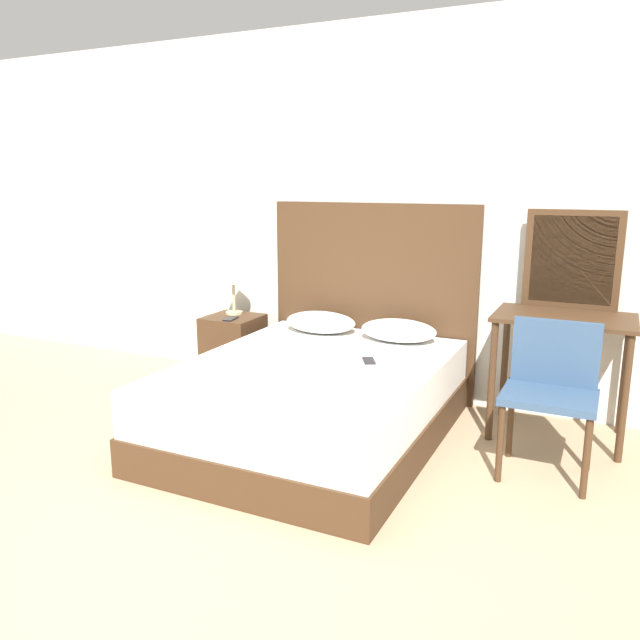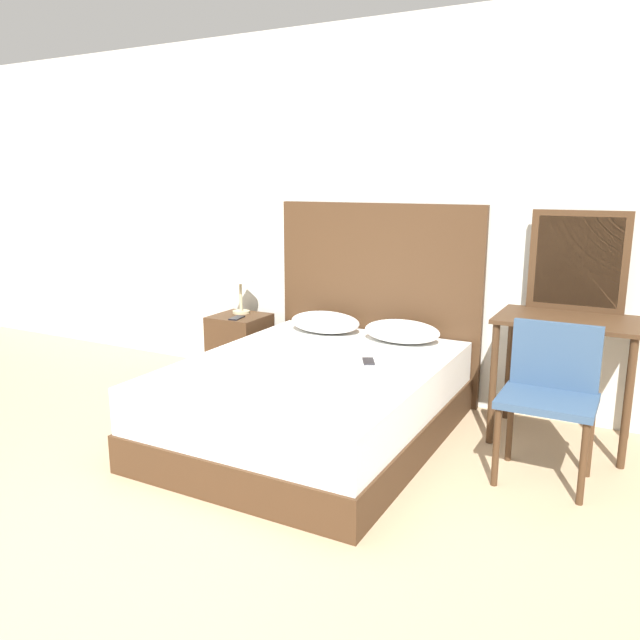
% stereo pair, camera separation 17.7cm
% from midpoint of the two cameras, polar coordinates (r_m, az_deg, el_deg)
% --- Properties ---
extents(ground_plane, '(16.00, 16.00, 0.00)m').
position_cam_midpoint_polar(ground_plane, '(2.94, -18.09, -20.90)').
color(ground_plane, tan).
extents(wall_back, '(10.00, 0.06, 2.70)m').
position_cam_midpoint_polar(wall_back, '(4.73, 5.29, 9.65)').
color(wall_back, silver).
rests_on(wall_back, ground_plane).
extents(bed, '(1.51, 1.94, 0.49)m').
position_cam_midpoint_polar(bed, '(3.93, 0.62, -7.40)').
color(bed, '#422B19').
rests_on(bed, ground_plane).
extents(headboard, '(1.58, 0.05, 1.43)m').
position_cam_midpoint_polar(headboard, '(4.68, 6.30, 1.79)').
color(headboard, '#422B19').
rests_on(headboard, ground_plane).
extents(pillow_left, '(0.54, 0.36, 0.15)m').
position_cam_midpoint_polar(pillow_left, '(4.60, 1.56, -0.20)').
color(pillow_left, white).
rests_on(pillow_left, bed).
extents(pillow_right, '(0.54, 0.36, 0.15)m').
position_cam_midpoint_polar(pillow_right, '(4.37, 8.65, -1.04)').
color(pillow_right, white).
rests_on(pillow_right, bed).
extents(phone_on_bed, '(0.13, 0.17, 0.01)m').
position_cam_midpoint_polar(phone_on_bed, '(3.88, 5.76, -3.78)').
color(phone_on_bed, '#232328').
rests_on(phone_on_bed, bed).
extents(nightstand, '(0.41, 0.40, 0.54)m').
position_cam_midpoint_polar(nightstand, '(5.04, -6.31, -2.61)').
color(nightstand, '#422B19').
rests_on(nightstand, ground_plane).
extents(table_lamp, '(0.21, 0.21, 0.43)m').
position_cam_midpoint_polar(table_lamp, '(5.01, -6.31, 4.25)').
color(table_lamp, tan).
rests_on(table_lamp, nightstand).
extents(phone_on_nightstand, '(0.09, 0.16, 0.01)m').
position_cam_midpoint_polar(phone_on_nightstand, '(4.87, -6.59, 0.19)').
color(phone_on_nightstand, black).
rests_on(phone_on_nightstand, nightstand).
extents(vanity_desk, '(0.82, 0.55, 0.79)m').
position_cam_midpoint_polar(vanity_desk, '(4.09, 22.75, -1.86)').
color(vanity_desk, '#422B19').
rests_on(vanity_desk, ground_plane).
extents(vanity_mirror, '(0.58, 0.03, 0.63)m').
position_cam_midpoint_polar(vanity_mirror, '(4.25, 23.63, 4.94)').
color(vanity_mirror, '#422B19').
rests_on(vanity_mirror, vanity_desk).
extents(chair, '(0.49, 0.41, 0.84)m').
position_cam_midpoint_polar(chair, '(3.61, 21.64, -5.81)').
color(chair, '#334C6B').
rests_on(chair, ground_plane).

